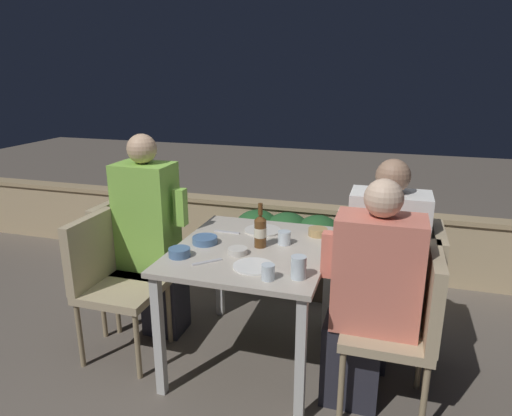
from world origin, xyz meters
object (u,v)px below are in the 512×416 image
(chair_right_near, at_px, (408,317))
(potted_plant, at_px, (140,236))
(beer_bottle, at_px, (260,230))
(person_white_polo, at_px, (379,267))
(chair_left_near, at_px, (108,273))
(chair_left_far, at_px, (128,253))
(person_green_blouse, at_px, (152,236))
(person_coral_top, at_px, (369,298))
(chair_right_far, at_px, (414,287))

(chair_right_near, xyz_separation_m, potted_plant, (-2.12, 0.95, -0.13))
(beer_bottle, bearing_deg, person_white_polo, 11.95)
(chair_left_near, distance_m, potted_plant, 1.01)
(chair_left_far, height_order, chair_right_near, same)
(chair_left_far, height_order, person_white_polo, person_white_polo)
(person_green_blouse, relative_size, person_coral_top, 1.09)
(chair_right_far, distance_m, beer_bottle, 0.95)
(person_white_polo, relative_size, potted_plant, 1.85)
(chair_left_far, relative_size, beer_bottle, 3.41)
(chair_right_near, height_order, beer_bottle, beer_bottle)
(person_green_blouse, relative_size, chair_right_near, 1.52)
(person_white_polo, bearing_deg, chair_left_far, -179.12)
(chair_left_near, xyz_separation_m, potted_plant, (-0.34, 0.94, -0.13))
(person_white_polo, bearing_deg, chair_right_far, 0.00)
(chair_left_near, height_order, chair_right_far, same)
(chair_right_far, xyz_separation_m, beer_bottle, (-0.89, -0.14, 0.31))
(person_green_blouse, xyz_separation_m, beer_bottle, (0.79, -0.12, 0.16))
(person_green_blouse, distance_m, person_coral_top, 1.48)
(chair_right_near, distance_m, potted_plant, 2.33)
(beer_bottle, bearing_deg, chair_right_near, -14.54)
(chair_left_far, bearing_deg, person_coral_top, -11.74)
(chair_left_far, bearing_deg, chair_right_far, 0.79)
(chair_right_near, height_order, person_coral_top, person_coral_top)
(chair_right_near, distance_m, person_white_polo, 0.41)
(chair_right_far, bearing_deg, person_white_polo, 180.00)
(person_green_blouse, bearing_deg, beer_bottle, -8.60)
(beer_bottle, bearing_deg, person_coral_top, -18.82)
(chair_right_near, relative_size, chair_right_far, 1.00)
(person_coral_top, relative_size, chair_right_far, 1.39)
(chair_right_far, distance_m, person_white_polo, 0.22)
(chair_right_near, distance_m, beer_bottle, 0.93)
(person_green_blouse, bearing_deg, potted_plant, 128.00)
(chair_right_near, distance_m, chair_right_far, 0.37)
(chair_left_far, xyz_separation_m, person_white_polo, (1.67, 0.03, 0.10))
(chair_right_far, height_order, potted_plant, chair_right_far)
(person_coral_top, height_order, beer_bottle, person_coral_top)
(chair_right_far, height_order, person_white_polo, person_white_polo)
(person_coral_top, xyz_separation_m, potted_plant, (-1.91, 0.95, -0.21))
(person_white_polo, height_order, beer_bottle, person_white_polo)
(potted_plant, bearing_deg, chair_right_near, -24.24)
(person_green_blouse, relative_size, chair_right_far, 1.52)
(chair_left_near, distance_m, chair_right_near, 1.78)
(person_coral_top, xyz_separation_m, beer_bottle, (-0.65, 0.22, 0.22))
(chair_left_near, relative_size, person_green_blouse, 0.66)
(potted_plant, bearing_deg, chair_left_near, -69.99)
(person_green_blouse, xyz_separation_m, person_white_polo, (1.47, 0.03, -0.05))
(chair_left_near, xyz_separation_m, chair_left_far, (-0.06, 0.32, 0.00))
(chair_right_far, relative_size, person_white_polo, 0.70)
(chair_right_far, bearing_deg, person_green_blouse, -179.12)
(chair_left_near, relative_size, chair_right_near, 1.00)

